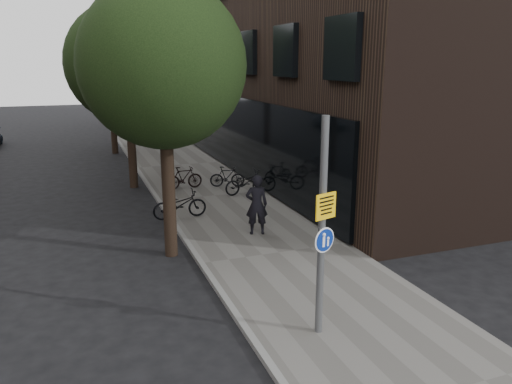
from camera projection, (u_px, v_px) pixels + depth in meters
name	position (u px, v px, depth m)	size (l,w,h in m)	color
ground	(326.00, 311.00, 11.13)	(120.00, 120.00, 0.00)	black
sidewalk	(215.00, 197.00, 20.27)	(4.50, 60.00, 0.12)	#5E5B57
curb_edge	(159.00, 202.00, 19.51)	(0.15, 60.00, 0.13)	slate
building_right_dark_brick	(285.00, 3.00, 31.66)	(12.00, 40.00, 18.00)	black
street_tree_near	(165.00, 72.00, 13.19)	(4.40, 4.40, 7.50)	black
street_tree_mid	(128.00, 68.00, 20.90)	(5.00, 5.00, 7.80)	black
street_tree_far	(110.00, 66.00, 29.05)	(5.00, 5.00, 7.80)	black
signpost	(322.00, 228.00, 9.50)	(0.49, 0.18, 4.34)	#595B5E
pedestrian	(257.00, 205.00, 15.52)	(0.69, 0.45, 1.90)	black
parked_bike_facade_near	(246.00, 182.00, 20.37)	(0.66, 1.88, 0.99)	black
parked_bike_facade_far	(227.00, 177.00, 21.53)	(0.42, 1.49, 0.89)	black
parked_bike_curb_near	(180.00, 204.00, 17.20)	(0.65, 1.87, 0.98)	black
parked_bike_curb_far	(184.00, 178.00, 21.17)	(0.45, 1.60, 0.96)	black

